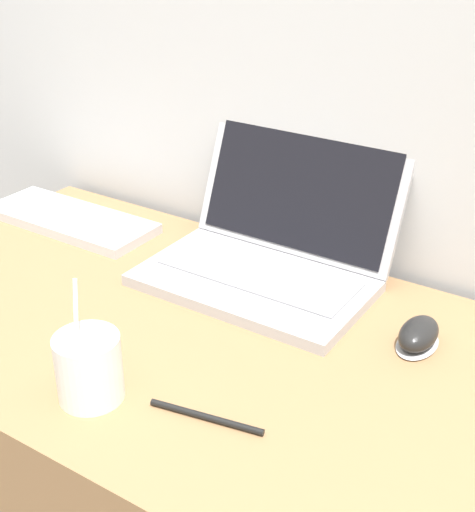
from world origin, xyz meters
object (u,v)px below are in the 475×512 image
Objects in this scene: external_keyboard at (70,220)px; computer_mouse at (418,335)px; laptop at (271,248)px; pen at (206,417)px; drink_cup at (89,366)px.

computer_mouse is at bearing -2.30° from external_keyboard.
computer_mouse is 0.75m from external_keyboard.
computer_mouse reaches higher than external_keyboard.
laptop is 0.31m from computer_mouse.
computer_mouse is (0.30, -0.07, -0.03)m from laptop.
computer_mouse is 0.35m from pen.
computer_mouse is at bearing -13.03° from laptop.
drink_cup is at bearing -163.82° from pen.
drink_cup reaches higher than external_keyboard.
pen is at bearing -30.35° from external_keyboard.
computer_mouse is 0.26× the size of external_keyboard.
drink_cup is at bearing -93.60° from laptop.
drink_cup is 0.17m from pen.
pen is (-0.17, -0.31, -0.01)m from computer_mouse.
pen is at bearing -71.06° from laptop.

